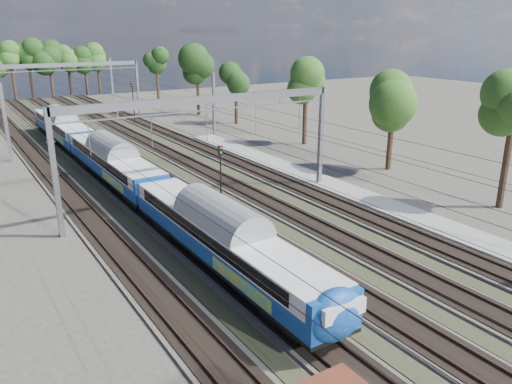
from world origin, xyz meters
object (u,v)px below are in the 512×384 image
emu_train (114,158)px  signal_near (221,172)px  signal_far (133,98)px  worker (112,147)px

emu_train → signal_near: 13.29m
signal_near → signal_far: 42.54m
signal_near → emu_train: bearing=117.5°
emu_train → worker: bearing=74.1°
emu_train → worker: emu_train is taller
emu_train → signal_near: size_ratio=11.39×
signal_near → worker: bearing=100.2°
signal_near → signal_far: signal_far is taller
worker → signal_far: signal_far is taller
emu_train → signal_near: bearing=-70.7°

